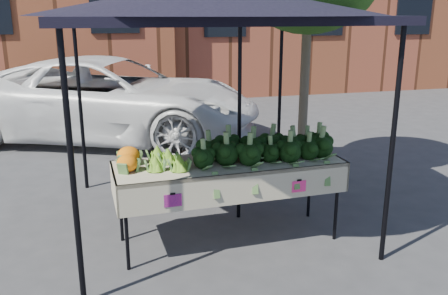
# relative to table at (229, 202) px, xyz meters

# --- Properties ---
(ground) EXTENTS (90.00, 90.00, 0.00)m
(ground) POSITION_rel_table_xyz_m (-0.23, 0.09, -0.45)
(ground) COLOR #343437
(table) EXTENTS (2.42, 0.88, 0.90)m
(table) POSITION_rel_table_xyz_m (0.00, 0.00, 0.00)
(table) COLOR #C2B999
(table) RESTS_ON ground
(canopy) EXTENTS (3.16, 3.16, 2.74)m
(canopy) POSITION_rel_table_xyz_m (-0.07, 0.64, 0.92)
(canopy) COLOR black
(canopy) RESTS_ON ground
(broccoli_heap) EXTENTS (1.63, 0.60, 0.30)m
(broccoli_heap) POSITION_rel_table_xyz_m (0.39, 0.03, 0.60)
(broccoli_heap) COLOR black
(broccoli_heap) RESTS_ON table
(romanesco_cluster) EXTENTS (0.46, 0.60, 0.23)m
(romanesco_cluster) POSITION_rel_table_xyz_m (-0.66, 0.04, 0.56)
(romanesco_cluster) COLOR olive
(romanesco_cluster) RESTS_ON table
(cauliflower_pair) EXTENTS (0.26, 0.46, 0.21)m
(cauliflower_pair) POSITION_rel_table_xyz_m (-1.03, 0.07, 0.55)
(cauliflower_pair) COLOR orange
(cauliflower_pair) RESTS_ON table
(street_tree) EXTENTS (1.89, 1.89, 3.73)m
(street_tree) POSITION_rel_table_xyz_m (1.50, 1.49, 1.41)
(street_tree) COLOR #1E4C14
(street_tree) RESTS_ON ground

